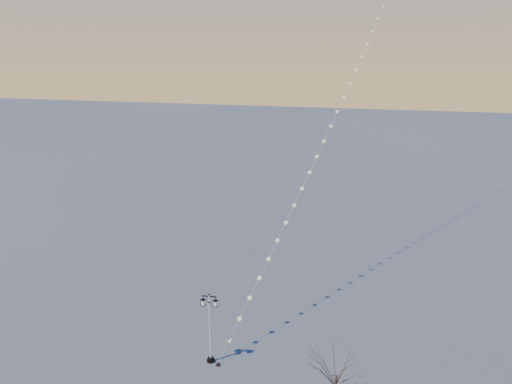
% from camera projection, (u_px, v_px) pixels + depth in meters
% --- Properties ---
extents(street_lamp, '(1.14, 0.50, 4.50)m').
position_uv_depth(street_lamp, '(210.00, 325.00, 31.39)').
color(street_lamp, black).
rests_on(street_lamp, ground).
extents(bare_tree, '(2.31, 2.31, 3.84)m').
position_uv_depth(bare_tree, '(336.00, 368.00, 26.78)').
color(bare_tree, brown).
rests_on(bare_tree, ground).
extents(kite_train, '(12.55, 44.66, 40.98)m').
position_uv_depth(kite_train, '(368.00, 25.00, 45.09)').
color(kite_train, black).
rests_on(kite_train, ground).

